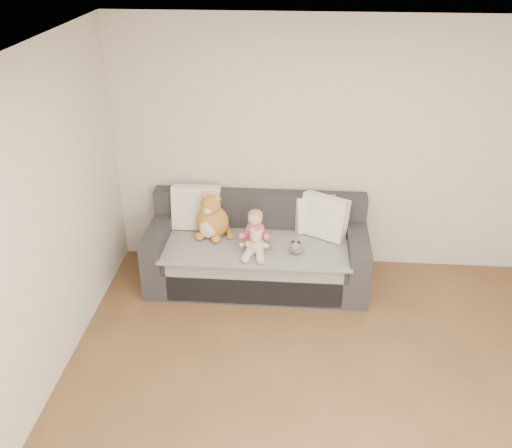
{
  "coord_description": "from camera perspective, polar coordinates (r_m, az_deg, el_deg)",
  "views": [
    {
      "loc": [
        -0.36,
        -2.93,
        3.34
      ],
      "look_at": [
        -0.74,
        1.87,
        0.75
      ],
      "focal_mm": 40.0,
      "sensor_mm": 36.0,
      "label": 1
    }
  ],
  "objects": [
    {
      "name": "room_shell",
      "position": [
        3.94,
        9.1,
        -3.3
      ],
      "size": [
        5.0,
        5.0,
        5.0
      ],
      "color": "brown",
      "rests_on": "ground"
    },
    {
      "name": "sofa",
      "position": [
        5.85,
        0.15,
        -2.92
      ],
      "size": [
        2.2,
        0.94,
        0.85
      ],
      "color": "#27262B",
      "rests_on": "ground"
    },
    {
      "name": "cushion_left",
      "position": [
        5.93,
        -5.98,
        1.67
      ],
      "size": [
        0.5,
        0.23,
        0.47
      ],
      "rotation": [
        0.0,
        0.0,
        0.02
      ],
      "color": "silver",
      "rests_on": "sofa"
    },
    {
      "name": "cushion_right_back",
      "position": [
        5.89,
        5.94,
        1.08
      ],
      "size": [
        0.45,
        0.31,
        0.39
      ],
      "rotation": [
        0.0,
        0.0,
        0.33
      ],
      "color": "silver",
      "rests_on": "sofa"
    },
    {
      "name": "cushion_right_front",
      "position": [
        5.77,
        6.85,
        0.73
      ],
      "size": [
        0.51,
        0.41,
        0.45
      ],
      "rotation": [
        0.0,
        0.0,
        -0.51
      ],
      "color": "silver",
      "rests_on": "sofa"
    },
    {
      "name": "toddler",
      "position": [
        5.51,
        -0.11,
        -0.98
      ],
      "size": [
        0.3,
        0.42,
        0.42
      ],
      "rotation": [
        0.0,
        0.0,
        0.01
      ],
      "color": "#D64B52",
      "rests_on": "sofa"
    },
    {
      "name": "plush_cat",
      "position": [
        5.76,
        -4.43,
        0.45
      ],
      "size": [
        0.39,
        0.35,
        0.51
      ],
      "rotation": [
        0.0,
        0.0,
        -0.24
      ],
      "color": "#BF702A",
      "rests_on": "sofa"
    },
    {
      "name": "teddy_bear",
      "position": [
        5.47,
        0.02,
        -1.98
      ],
      "size": [
        0.22,
        0.16,
        0.28
      ],
      "rotation": [
        0.0,
        0.0,
        -0.09
      ],
      "color": "tan",
      "rests_on": "sofa"
    },
    {
      "name": "plush_cow",
      "position": [
        5.51,
        4.05,
        -2.29
      ],
      "size": [
        0.14,
        0.21,
        0.17
      ],
      "rotation": [
        0.0,
        0.0,
        -0.11
      ],
      "color": "white",
      "rests_on": "sofa"
    },
    {
      "name": "sippy_cup",
      "position": [
        5.58,
        1.0,
        -1.83
      ],
      "size": [
        0.11,
        0.09,
        0.13
      ],
      "rotation": [
        0.0,
        0.0,
        -0.29
      ],
      "color": "purple",
      "rests_on": "sofa"
    }
  ]
}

